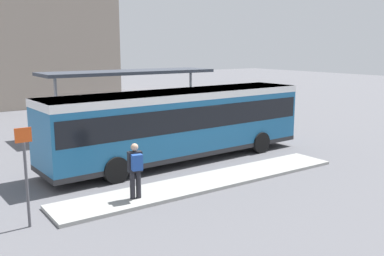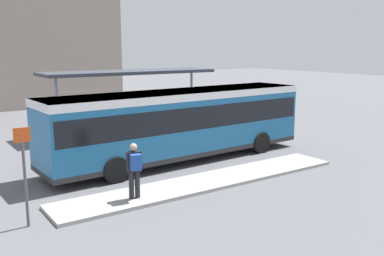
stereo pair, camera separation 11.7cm
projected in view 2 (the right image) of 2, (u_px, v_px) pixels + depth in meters
The scene contains 11 objects.
ground_plane at pixel (181, 160), 18.86m from camera, with size 120.00×120.00×0.00m, color #5B5B60.
curb_island at pixel (207, 182), 15.65m from camera, with size 11.53×1.80×0.12m.
city_bus at pixel (181, 120), 18.53m from camera, with size 12.28×3.01×3.06m.
pedestrian_waiting at pixel (134, 167), 13.54m from camera, with size 0.48×0.51×1.81m.
bicycle_black at pixel (273, 117), 28.42m from camera, with size 0.48×1.61×0.70m.
bicycle_red at pixel (267, 115), 29.32m from camera, with size 0.48×1.59×0.69m.
bicycle_white at pixel (254, 114), 29.82m from camera, with size 0.48×1.57×0.68m.
station_shelter at pixel (130, 73), 24.62m from camera, with size 10.11×2.79×3.58m.
potted_planter_near_shelter at pixel (204, 119), 25.55m from camera, with size 0.88×0.88×1.25m.
potted_planter_far_side at pixel (151, 126), 23.49m from camera, with size 0.74×0.74×1.25m.
platform_sign at pixel (25, 172), 11.60m from camera, with size 0.44×0.08×2.80m.
Camera 2 is at (-9.91, -15.35, 4.91)m, focal length 40.00 mm.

